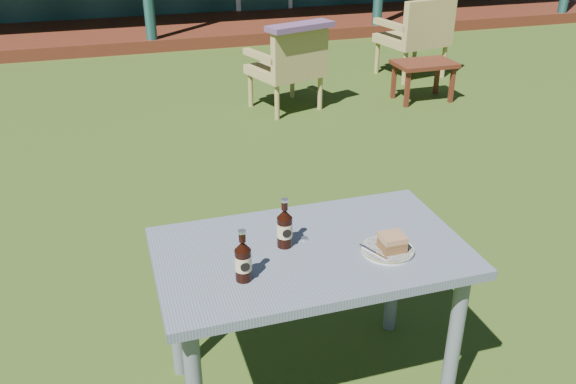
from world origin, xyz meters
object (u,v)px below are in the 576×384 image
object	(u,v)px
cafe_table	(310,270)
plate	(388,250)
cola_bottle_near	(285,228)
cola_bottle_far	(243,260)
armchair_left	(290,64)
armchair_right	(418,33)
side_table	(424,68)
cake_slice	(392,242)

from	to	relation	value
cafe_table	plate	xyz separation A→B (m)	(0.27, -0.11, 0.11)
cola_bottle_near	plate	bearing A→B (deg)	-23.18
cola_bottle_far	armchair_left	size ratio (longest dim) A/B	0.25
armchair_right	armchair_left	bearing A→B (deg)	-158.34
cafe_table	side_table	xyz separation A→B (m)	(2.42, 3.47, -0.28)
armchair_left	side_table	xyz separation A→B (m)	(1.39, -0.11, -0.12)
cake_slice	armchair_right	xyz separation A→B (m)	(2.46, 4.38, -0.26)
plate	cola_bottle_near	size ratio (longest dim) A/B	1.00
armchair_left	plate	bearing A→B (deg)	-101.64
cola_bottle_near	armchair_right	distance (m)	5.09
cake_slice	armchair_left	world-z (taller)	armchair_left
armchair_right	cola_bottle_near	bearing A→B (deg)	-123.96
plate	cafe_table	bearing A→B (deg)	158.22
plate	side_table	distance (m)	4.20
armchair_left	armchair_right	xyz separation A→B (m)	(1.71, 0.68, 0.04)
cafe_table	cola_bottle_far	xyz separation A→B (m)	(-0.30, -0.13, 0.18)
cafe_table	armchair_left	world-z (taller)	armchair_left
cola_bottle_far	armchair_right	bearing A→B (deg)	55.26
cake_slice	cola_bottle_near	world-z (taller)	cola_bottle_near
cafe_table	cola_bottle_far	size ratio (longest dim) A/B	5.95
armchair_left	armchair_right	distance (m)	1.85
plate	cola_bottle_far	size ratio (longest dim) A/B	1.01
cola_bottle_near	armchair_left	bearing A→B (deg)	72.34
plate	armchair_right	distance (m)	5.03
plate	armchair_right	bearing A→B (deg)	60.50
cafe_table	cake_slice	size ratio (longest dim) A/B	13.04
cola_bottle_near	armchair_right	bearing A→B (deg)	56.04
plate	side_table	world-z (taller)	plate
cafe_table	cola_bottle_far	distance (m)	0.37
cola_bottle_far	armchair_right	xyz separation A→B (m)	(3.05, 4.39, -0.30)
cola_bottle_far	plate	bearing A→B (deg)	1.82
armchair_right	side_table	size ratio (longest dim) A/B	1.49
cola_bottle_near	armchair_right	size ratio (longest dim) A/B	0.23
cola_bottle_far	cafe_table	bearing A→B (deg)	23.21
cola_bottle_near	cola_bottle_far	distance (m)	0.27
cafe_table	armchair_right	bearing A→B (deg)	57.20
plate	cola_bottle_near	distance (m)	0.40
plate	cola_bottle_far	distance (m)	0.58
cola_bottle_far	cake_slice	bearing A→B (deg)	0.93
armchair_left	armchair_right	size ratio (longest dim) A/B	0.91
cafe_table	side_table	bearing A→B (deg)	55.14
cafe_table	armchair_right	distance (m)	5.08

